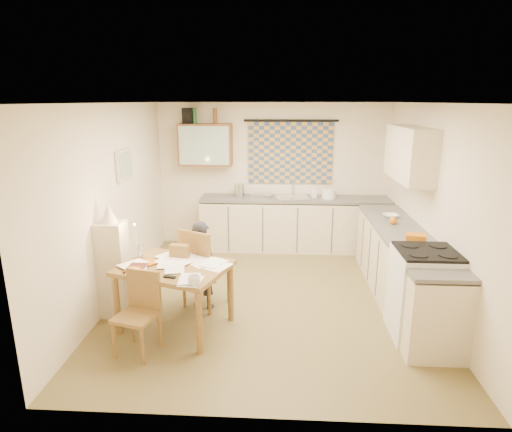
# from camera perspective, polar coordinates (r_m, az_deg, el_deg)

# --- Properties ---
(floor) EXTENTS (4.00, 4.50, 0.02)m
(floor) POSITION_cam_1_polar(r_m,az_deg,el_deg) (5.79, 1.73, -10.84)
(floor) COLOR brown
(floor) RESTS_ON ground
(ceiling) EXTENTS (4.00, 4.50, 0.02)m
(ceiling) POSITION_cam_1_polar(r_m,az_deg,el_deg) (5.21, 1.95, 14.95)
(ceiling) COLOR white
(ceiling) RESTS_ON floor
(wall_back) EXTENTS (4.00, 0.02, 2.50)m
(wall_back) POSITION_cam_1_polar(r_m,az_deg,el_deg) (7.57, 2.26, 5.43)
(wall_back) COLOR beige
(wall_back) RESTS_ON floor
(wall_front) EXTENTS (4.00, 0.02, 2.50)m
(wall_front) POSITION_cam_1_polar(r_m,az_deg,el_deg) (3.21, 0.82, -8.29)
(wall_front) COLOR beige
(wall_front) RESTS_ON floor
(wall_left) EXTENTS (0.02, 4.50, 2.50)m
(wall_left) POSITION_cam_1_polar(r_m,az_deg,el_deg) (5.77, -18.56, 1.55)
(wall_left) COLOR beige
(wall_left) RESTS_ON floor
(wall_right) EXTENTS (0.02, 4.50, 2.50)m
(wall_right) POSITION_cam_1_polar(r_m,az_deg,el_deg) (5.68, 22.54, 0.99)
(wall_right) COLOR beige
(wall_right) RESTS_ON floor
(window_blind) EXTENTS (1.45, 0.03, 1.05)m
(window_blind) POSITION_cam_1_polar(r_m,az_deg,el_deg) (7.48, 4.61, 8.37)
(window_blind) COLOR #344A70
(window_blind) RESTS_ON wall_back
(curtain_rod) EXTENTS (1.60, 0.04, 0.04)m
(curtain_rod) POSITION_cam_1_polar(r_m,az_deg,el_deg) (7.41, 4.71, 12.57)
(curtain_rod) COLOR black
(curtain_rod) RESTS_ON wall_back
(wall_cabinet) EXTENTS (0.90, 0.34, 0.70)m
(wall_cabinet) POSITION_cam_1_polar(r_m,az_deg,el_deg) (7.43, -6.74, 9.43)
(wall_cabinet) COLOR brown
(wall_cabinet) RESTS_ON wall_back
(wall_cabinet_glass) EXTENTS (0.84, 0.02, 0.64)m
(wall_cabinet_glass) POSITION_cam_1_polar(r_m,az_deg,el_deg) (7.26, -6.97, 9.30)
(wall_cabinet_glass) COLOR #99B2A5
(wall_cabinet_glass) RESTS_ON wall_back
(upper_cabinet_right) EXTENTS (0.34, 1.30, 0.70)m
(upper_cabinet_right) POSITION_cam_1_polar(r_m,az_deg,el_deg) (6.04, 19.82, 7.83)
(upper_cabinet_right) COLOR beige
(upper_cabinet_right) RESTS_ON wall_right
(framed_print) EXTENTS (0.04, 0.50, 0.40)m
(framed_print) POSITION_cam_1_polar(r_m,az_deg,el_deg) (6.04, -17.19, 6.61)
(framed_print) COLOR beige
(framed_print) RESTS_ON wall_left
(print_canvas) EXTENTS (0.01, 0.42, 0.32)m
(print_canvas) POSITION_cam_1_polar(r_m,az_deg,el_deg) (6.03, -16.97, 6.61)
(print_canvas) COLOR beige
(print_canvas) RESTS_ON wall_left
(counter_back) EXTENTS (3.30, 0.62, 0.92)m
(counter_back) POSITION_cam_1_polar(r_m,az_deg,el_deg) (7.46, 5.44, -1.08)
(counter_back) COLOR beige
(counter_back) RESTS_ON floor
(counter_right) EXTENTS (0.62, 2.95, 0.92)m
(counter_right) POSITION_cam_1_polar(r_m,az_deg,el_deg) (5.84, 18.79, -6.51)
(counter_right) COLOR beige
(counter_right) RESTS_ON floor
(stove) EXTENTS (0.65, 0.65, 1.00)m
(stove) POSITION_cam_1_polar(r_m,az_deg,el_deg) (5.06, 21.43, -9.64)
(stove) COLOR white
(stove) RESTS_ON floor
(sink) EXTENTS (0.62, 0.53, 0.10)m
(sink) POSITION_cam_1_polar(r_m,az_deg,el_deg) (7.35, 4.87, 2.14)
(sink) COLOR silver
(sink) RESTS_ON counter_back
(tap) EXTENTS (0.04, 0.04, 0.28)m
(tap) POSITION_cam_1_polar(r_m,az_deg,el_deg) (7.48, 4.97, 3.79)
(tap) COLOR silver
(tap) RESTS_ON counter_back
(dish_rack) EXTENTS (0.41, 0.37, 0.06)m
(dish_rack) POSITION_cam_1_polar(r_m,az_deg,el_deg) (7.33, 0.78, 2.73)
(dish_rack) COLOR silver
(dish_rack) RESTS_ON counter_back
(kettle) EXTENTS (0.22, 0.22, 0.24)m
(kettle) POSITION_cam_1_polar(r_m,az_deg,el_deg) (7.34, -2.22, 3.45)
(kettle) COLOR silver
(kettle) RESTS_ON counter_back
(mixing_bowl) EXTENTS (0.30, 0.30, 0.16)m
(mixing_bowl) POSITION_cam_1_polar(r_m,az_deg,el_deg) (7.36, 9.67, 2.97)
(mixing_bowl) COLOR white
(mixing_bowl) RESTS_ON counter_back
(soap_bottle) EXTENTS (0.12, 0.12, 0.20)m
(soap_bottle) POSITION_cam_1_polar(r_m,az_deg,el_deg) (7.39, 7.72, 3.22)
(soap_bottle) COLOR white
(soap_bottle) RESTS_ON counter_back
(bowl) EXTENTS (0.29, 0.29, 0.05)m
(bowl) POSITION_cam_1_polar(r_m,az_deg,el_deg) (6.35, 17.51, 0.00)
(bowl) COLOR white
(bowl) RESTS_ON counter_right
(orange_bag) EXTENTS (0.26, 0.21, 0.12)m
(orange_bag) POSITION_cam_1_polar(r_m,az_deg,el_deg) (5.27, 20.53, -2.92)
(orange_bag) COLOR #C76B0C
(orange_bag) RESTS_ON counter_right
(fruit_orange) EXTENTS (0.10, 0.10, 0.10)m
(fruit_orange) POSITION_cam_1_polar(r_m,az_deg,el_deg) (6.02, 17.82, -0.59)
(fruit_orange) COLOR #C76B0C
(fruit_orange) RESTS_ON counter_right
(speaker) EXTENTS (0.21, 0.24, 0.26)m
(speaker) POSITION_cam_1_polar(r_m,az_deg,el_deg) (7.45, -8.92, 13.07)
(speaker) COLOR black
(speaker) RESTS_ON wall_cabinet
(bottle_green) EXTENTS (0.07, 0.07, 0.26)m
(bottle_green) POSITION_cam_1_polar(r_m,az_deg,el_deg) (7.43, -8.20, 13.10)
(bottle_green) COLOR #195926
(bottle_green) RESTS_ON wall_cabinet
(bottle_brown) EXTENTS (0.08, 0.08, 0.26)m
(bottle_brown) POSITION_cam_1_polar(r_m,az_deg,el_deg) (7.37, -5.48, 13.16)
(bottle_brown) COLOR brown
(bottle_brown) RESTS_ON wall_cabinet
(dining_table) EXTENTS (1.37, 1.19, 0.75)m
(dining_table) POSITION_cam_1_polar(r_m,az_deg,el_deg) (5.02, -10.69, -10.47)
(dining_table) COLOR brown
(dining_table) RESTS_ON floor
(chair_far) EXTENTS (0.63, 0.63, 1.03)m
(chair_far) POSITION_cam_1_polar(r_m,az_deg,el_deg) (5.48, -6.77, -8.71)
(chair_far) COLOR brown
(chair_far) RESTS_ON floor
(chair_near) EXTENTS (0.47, 0.47, 0.85)m
(chair_near) POSITION_cam_1_polar(r_m,az_deg,el_deg) (4.69, -15.46, -14.28)
(chair_near) COLOR brown
(chair_near) RESTS_ON floor
(person) EXTENTS (0.62, 0.58, 1.12)m
(person) POSITION_cam_1_polar(r_m,az_deg,el_deg) (5.37, -7.23, -6.45)
(person) COLOR black
(person) RESTS_ON floor
(shelf_stand) EXTENTS (0.32, 0.30, 1.17)m
(shelf_stand) POSITION_cam_1_polar(r_m,az_deg,el_deg) (5.41, -18.43, -6.75)
(shelf_stand) COLOR beige
(shelf_stand) RESTS_ON floor
(lampshade) EXTENTS (0.20, 0.20, 0.22)m
(lampshade) POSITION_cam_1_polar(r_m,az_deg,el_deg) (5.20, -19.06, 0.37)
(lampshade) COLOR beige
(lampshade) RESTS_ON shelf_stand
(letter_rack) EXTENTS (0.23, 0.14, 0.16)m
(letter_rack) POSITION_cam_1_polar(r_m,az_deg,el_deg) (5.07, -10.17, -4.65)
(letter_rack) COLOR brown
(letter_rack) RESTS_ON dining_table
(mug) EXTENTS (0.20, 0.20, 0.10)m
(mug) POSITION_cam_1_polar(r_m,az_deg,el_deg) (4.34, -8.26, -8.51)
(mug) COLOR white
(mug) RESTS_ON dining_table
(magazine) EXTENTS (0.21, 0.28, 0.03)m
(magazine) POSITION_cam_1_polar(r_m,az_deg,el_deg) (4.90, -16.82, -6.64)
(magazine) COLOR maroon
(magazine) RESTS_ON dining_table
(book) EXTENTS (0.43, 0.43, 0.02)m
(book) POSITION_cam_1_polar(r_m,az_deg,el_deg) (5.04, -15.37, -5.98)
(book) COLOR #C76B0C
(book) RESTS_ON dining_table
(orange_box) EXTENTS (0.13, 0.09, 0.04)m
(orange_box) POSITION_cam_1_polar(r_m,az_deg,el_deg) (4.81, -15.91, -6.89)
(orange_box) COLOR #C76B0C
(orange_box) RESTS_ON dining_table
(eyeglasses) EXTENTS (0.14, 0.07, 0.02)m
(eyeglasses) POSITION_cam_1_polar(r_m,az_deg,el_deg) (4.57, -11.42, -7.97)
(eyeglasses) COLOR black
(eyeglasses) RESTS_ON dining_table
(candle_holder) EXTENTS (0.08, 0.08, 0.18)m
(candle_holder) POSITION_cam_1_polar(r_m,az_deg,el_deg) (5.15, -15.15, -4.53)
(candle_holder) COLOR silver
(candle_holder) RESTS_ON dining_table
(candle) EXTENTS (0.02, 0.02, 0.22)m
(candle) POSITION_cam_1_polar(r_m,az_deg,el_deg) (5.09, -15.80, -2.42)
(candle) COLOR white
(candle) RESTS_ON dining_table
(candle_flame) EXTENTS (0.02, 0.02, 0.02)m
(candle_flame) POSITION_cam_1_polar(r_m,az_deg,el_deg) (5.07, -15.92, -1.09)
(candle_flame) COLOR #FFCC66
(candle_flame) RESTS_ON dining_table
(papers) EXTENTS (1.29, 1.06, 0.02)m
(papers) POSITION_cam_1_polar(r_m,az_deg,el_deg) (4.86, -10.04, -6.42)
(papers) COLOR white
(papers) RESTS_ON dining_table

